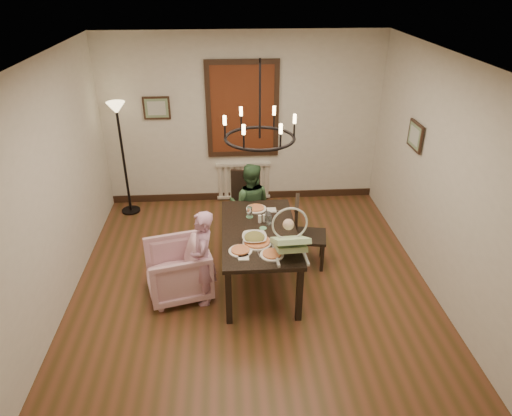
{
  "coord_description": "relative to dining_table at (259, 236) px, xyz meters",
  "views": [
    {
      "loc": [
        -0.27,
        -4.67,
        3.64
      ],
      "look_at": [
        0.06,
        0.15,
        1.05
      ],
      "focal_mm": 32.0,
      "sensor_mm": 36.0,
      "label": 1
    }
  ],
  "objects": [
    {
      "name": "room_shell",
      "position": [
        -0.09,
        0.26,
        0.72
      ],
      "size": [
        4.51,
        5.0,
        2.81
      ],
      "color": "brown",
      "rests_on": "ground"
    },
    {
      "name": "dining_table",
      "position": [
        0.0,
        0.0,
        0.0
      ],
      "size": [
        0.92,
        1.63,
        0.76
      ],
      "rotation": [
        0.0,
        0.0,
        -0.0
      ],
      "color": "black",
      "rests_on": "room_shell"
    },
    {
      "name": "chair_far",
      "position": [
        -0.16,
        1.15,
        -0.18
      ],
      "size": [
        0.53,
        0.53,
        0.99
      ],
      "primitive_type": null,
      "rotation": [
        0.0,
        0.0,
        -0.26
      ],
      "color": "black",
      "rests_on": "room_shell"
    },
    {
      "name": "chair_right",
      "position": [
        0.71,
        0.36,
        -0.19
      ],
      "size": [
        0.5,
        0.5,
        0.96
      ],
      "primitive_type": null,
      "rotation": [
        0.0,
        0.0,
        1.38
      ],
      "color": "black",
      "rests_on": "room_shell"
    },
    {
      "name": "armchair",
      "position": [
        -1.01,
        -0.17,
        -0.33
      ],
      "size": [
        0.91,
        0.89,
        0.68
      ],
      "primitive_type": "imported",
      "rotation": [
        0.0,
        0.0,
        -1.33
      ],
      "color": "#D7A4B7",
      "rests_on": "room_shell"
    },
    {
      "name": "elderly_woman",
      "position": [
        -0.68,
        -0.33,
        -0.17
      ],
      "size": [
        0.25,
        0.37,
        1.0
      ],
      "primitive_type": "imported",
      "rotation": [
        0.0,
        0.0,
        -1.56
      ],
      "color": "#C68CAC",
      "rests_on": "room_shell"
    },
    {
      "name": "seated_man",
      "position": [
        -0.06,
        0.98,
        -0.16
      ],
      "size": [
        0.56,
        0.47,
        1.03
      ],
      "primitive_type": "imported",
      "rotation": [
        0.0,
        0.0,
        2.98
      ],
      "color": "#355935",
      "rests_on": "room_shell"
    },
    {
      "name": "baby_bouncer",
      "position": [
        0.3,
        -0.52,
        0.28
      ],
      "size": [
        0.45,
        0.61,
        0.38
      ],
      "primitive_type": null,
      "rotation": [
        0.0,
        0.0,
        0.05
      ],
      "color": "#B0D693",
      "rests_on": "dining_table"
    },
    {
      "name": "salad_bowl",
      "position": [
        -0.08,
        -0.23,
        0.13
      ],
      "size": [
        0.35,
        0.35,
        0.09
      ],
      "primitive_type": "imported",
      "color": "white",
      "rests_on": "dining_table"
    },
    {
      "name": "pizza_platter",
      "position": [
        -0.05,
        -0.29,
        0.11
      ],
      "size": [
        0.34,
        0.34,
        0.04
      ],
      "primitive_type": "cylinder",
      "color": "tan",
      "rests_on": "dining_table"
    },
    {
      "name": "drinking_glass",
      "position": [
        0.13,
        0.14,
        0.15
      ],
      "size": [
        0.07,
        0.07,
        0.14
      ],
      "primitive_type": "cylinder",
      "color": "silver",
      "rests_on": "dining_table"
    },
    {
      "name": "window_blinds",
      "position": [
        -0.09,
        2.36,
        0.92
      ],
      "size": [
        1.0,
        0.03,
        1.4
      ],
      "primitive_type": "cube",
      "color": "#652E14",
      "rests_on": "room_shell"
    },
    {
      "name": "radiator",
      "position": [
        -0.09,
        2.38,
        -0.33
      ],
      "size": [
        0.92,
        0.12,
        0.62
      ],
      "primitive_type": null,
      "color": "silver",
      "rests_on": "room_shell"
    },
    {
      "name": "picture_back",
      "position": [
        -1.44,
        2.37,
        0.97
      ],
      "size": [
        0.42,
        0.03,
        0.36
      ],
      "primitive_type": "cube",
      "color": "black",
      "rests_on": "room_shell"
    },
    {
      "name": "picture_right",
      "position": [
        2.12,
        0.8,
        0.97
      ],
      "size": [
        0.03,
        0.42,
        0.36
      ],
      "primitive_type": "cube",
      "rotation": [
        0.0,
        0.0,
        1.57
      ],
      "color": "black",
      "rests_on": "room_shell"
    },
    {
      "name": "floor_lamp",
      "position": [
        -1.99,
        2.05,
        0.22
      ],
      "size": [
        0.3,
        0.3,
        1.8
      ],
      "primitive_type": null,
      "color": "black",
      "rests_on": "room_shell"
    },
    {
      "name": "chandelier",
      "position": [
        -0.0,
        0.0,
        1.27
      ],
      "size": [
        0.8,
        0.8,
        0.04
      ],
      "primitive_type": "torus",
      "color": "black",
      "rests_on": "room_shell"
    }
  ]
}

